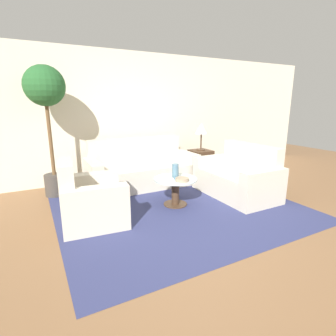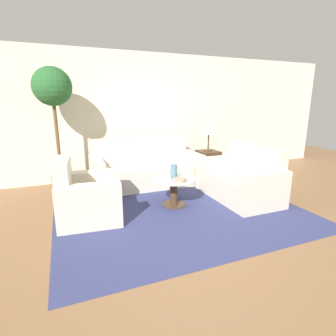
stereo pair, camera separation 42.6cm
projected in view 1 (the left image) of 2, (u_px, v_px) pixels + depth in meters
The scene contains 13 objects.
ground_plane at pixel (205, 226), 3.46m from camera, with size 14.00×14.00×0.00m, color brown.
wall_back at pixel (130, 116), 5.54m from camera, with size 10.00×0.06×2.60m.
rug at pixel (175, 204), 4.18m from camera, with size 3.56×3.28×0.01m.
sofa_main at pixel (141, 171), 5.14m from camera, with size 2.09×0.88×0.91m.
armchair at pixel (88, 202), 3.51m from camera, with size 0.89×0.95×0.87m.
loveseat at pixel (239, 179), 4.58m from camera, with size 0.83×1.45×0.89m.
coffee_table at pixel (175, 188), 4.12m from camera, with size 0.68×0.68×0.44m.
side_table at pixel (200, 163), 5.74m from camera, with size 0.43×0.43×0.58m.
table_lamp at pixel (201, 130), 5.56m from camera, with size 0.28×0.28×0.58m.
potted_plant at pixel (46, 101), 4.24m from camera, with size 0.65×0.65×2.17m.
vase at pixel (175, 171), 4.05m from camera, with size 0.10×0.10×0.23m.
bowl at pixel (182, 179), 3.93m from camera, with size 0.21×0.21×0.05m.
book_stack at pixel (166, 179), 3.97m from camera, with size 0.20×0.19×0.04m.
Camera 1 is at (-1.91, -2.57, 1.59)m, focal length 28.00 mm.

